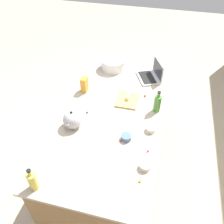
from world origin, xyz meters
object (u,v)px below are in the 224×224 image
Objects in this scene: laptop at (151,75)px; cutting_board at (128,100)px; ramekin_wide at (145,166)px; bottle_oil at (33,181)px; candy_bag at (84,85)px; butter_stick_left at (128,96)px; bottle_olive at (157,103)px; kettle at (72,120)px; ramekin_small at (151,129)px; mixing_bowl_large at (113,64)px; ramekin_medium at (126,137)px.

laptop is 0.53m from cutting_board.
ramekin_wide reaches higher than cutting_board.
bottle_oil reaches higher than candy_bag.
candy_bag is (0.43, -0.69, 0.04)m from laptop.
butter_stick_left is 1.18× the size of ramekin_wide.
bottle_olive is 1.11× the size of bottle_oil.
ramekin_wide is at bearing -0.96° from bottle_olive.
kettle is 2.33× the size of ramekin_small.
ramekin_wide is at bearing 67.60° from kettle.
ramekin_small is at bearing 61.29° from candy_bag.
candy_bag reaches higher than ramekin_wide.
ramekin_wide is (0.72, -0.01, -0.07)m from bottle_olive.
mixing_bowl_large is 1.53m from ramekin_wide.
butter_stick_left is at bearing -109.93° from bottle_olive.
butter_stick_left is 0.51m from candy_bag.
cutting_board is 0.55m from ramekin_medium.
cutting_board is at bearing -142.06° from ramekin_small.
laptop is 1.03m from ramekin_medium.
ramekin_medium is 0.85m from candy_bag.
laptop is 1.79m from bottle_oil.
butter_stick_left is (-1.21, 0.47, -0.05)m from bottle_oil.
kettle is 0.53m from ramekin_medium.
candy_bag is at bearing -99.66° from bottle_olive.
laptop reaches higher than mixing_bowl_large.
bottle_oil is at bearing 1.40° from candy_bag.
bottle_olive is 0.83m from candy_bag.
ramekin_wide is at bearing 38.16° from ramekin_medium.
bottle_olive is 0.34m from butter_stick_left.
laptop is 2.20× the size of candy_bag.
kettle is at bearing -38.80° from butter_stick_left.
ramekin_small is (0.30, -0.02, -0.07)m from bottle_olive.
ramekin_wide is (0.80, 0.30, 0.01)m from cutting_board.
kettle reaches higher than butter_stick_left.
cutting_board is at bearing 158.01° from bottle_oil.
ramekin_medium is (1.13, 0.41, -0.05)m from mixing_bowl_large.
bottle_oil is 0.86m from ramekin_wide.
candy_bag is at bearing -134.76° from ramekin_medium.
ramekin_medium is at bearing -141.84° from ramekin_wide.
butter_stick_left is 0.58m from ramekin_medium.
bottle_oil is at bearing -5.30° from mixing_bowl_large.
bottle_oil is at bearing -21.68° from laptop.
laptop reaches higher than ramekin_wide.
bottle_olive is 2.54× the size of ramekin_medium.
kettle is at bearing -60.69° from bottle_olive.
ramekin_medium is (0.54, 0.10, 0.01)m from cutting_board.
mixing_bowl_large is at bearing -137.15° from bottle_olive.
butter_stick_left is at bearing -22.29° from laptop.
ramekin_small is (0.38, 0.30, 0.01)m from cutting_board.
mixing_bowl_large is 3.31× the size of ramekin_wide.
butter_stick_left reaches higher than ramekin_wide.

